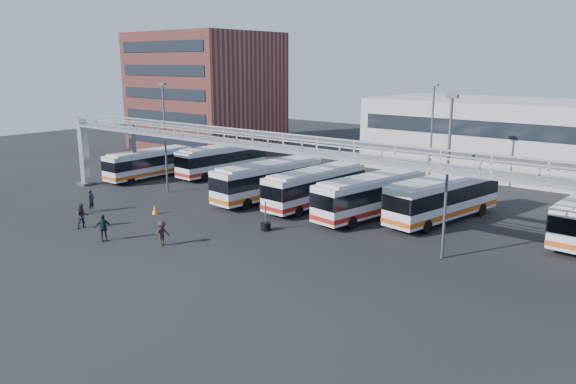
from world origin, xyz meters
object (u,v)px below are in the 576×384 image
Objects in this scene: bus_5 at (371,195)px; pedestrian_b at (82,216)px; light_pole_mid at (448,169)px; bus_0 at (149,163)px; bus_1 at (222,159)px; pedestrian_c at (162,233)px; bus_4 at (315,186)px; cone_right at (155,209)px; pedestrian_a at (91,201)px; cone_left at (82,210)px; tire_stack at (266,226)px; light_pole_left at (165,132)px; bus_6 at (443,197)px; pedestrian_d at (103,228)px; light_pole_back at (432,134)px; bus_3 at (268,179)px.

bus_5 is 6.04× the size of pedestrian_b.
light_pole_mid is 1.02× the size of bus_0.
bus_1 reaches higher than pedestrian_c.
bus_4 reaches higher than cone_right.
pedestrian_a is at bearing -78.19° from bus_1.
cone_left is 5.86m from cone_right.
tire_stack is at bearing -77.40° from bus_4.
light_pole_mid is at bearing -14.56° from bus_1.
bus_1 is at bearing 167.68° from bus_4.
bus_1 reaches higher than pedestrian_a.
bus_5 reaches higher than cone_left.
light_pole_left is 28.02m from light_pole_mid.
pedestrian_b is 4.14m from cone_left.
light_pole_left is at bearing -14.08° from pedestrian_a.
light_pole_left is 4.73× the size of tire_stack.
bus_6 reaches higher than pedestrian_b.
cone_right is (4.66, 2.80, -0.56)m from pedestrian_a.
bus_0 is at bearing -172.47° from bus_4.
bus_5 is at bearing -5.49° from pedestrian_d.
bus_5 is 22.03m from pedestrian_b.
pedestrian_d is (7.55, -3.84, -0.01)m from pedestrian_a.
light_pole_left reaches higher than pedestrian_c.
bus_4 is at bearing 3.57° from bus_0.
pedestrian_c is at bearing -35.68° from bus_0.
light_pole_left is 9.55m from cone_right.
bus_0 is 21.40m from pedestrian_d.
cone_left is at bearing 96.98° from pedestrian_d.
light_pole_left is 1.00× the size of light_pole_back.
pedestrian_d reaches higher than cone_right.
pedestrian_c is 11.42m from cone_left.
light_pole_mid is at bearing -6.70° from bus_0.
light_pole_left is at bearing -158.21° from bus_5.
pedestrian_a is 15.49m from tire_stack.
pedestrian_c is at bearing -34.61° from cone_right.
bus_1 is 5.08× the size of tire_stack.
pedestrian_c is at bearing -114.03° from bus_6.
bus_4 reaches higher than cone_left.
light_pole_mid reaches higher than bus_5.
pedestrian_d is 7.26m from cone_right.
pedestrian_b is at bearing -53.11° from bus_0.
bus_0 is 7.70m from bus_1.
light_pole_back is 29.03m from bus_0.
light_pole_left is at bearing -75.63° from bus_1.
light_pole_mid is 0.89× the size of bus_3.
light_pole_mid is (28.00, -1.00, 0.00)m from light_pole_left.
bus_0 is 0.88× the size of bus_5.
bus_0 reaches higher than tire_stack.
bus_5 reaches higher than pedestrian_d.
bus_6 reaches higher than bus_0.
cone_right is (11.99, -8.73, -1.28)m from bus_0.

